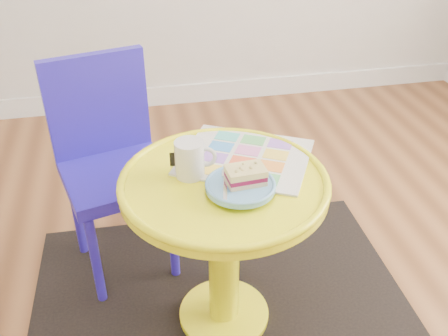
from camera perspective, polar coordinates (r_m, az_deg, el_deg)
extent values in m
cube|color=white|center=(3.14, -7.71, 8.14)|extent=(4.00, 0.02, 0.12)
cube|color=black|center=(1.78, 0.00, -16.48)|extent=(1.33, 1.14, 0.01)
cylinder|color=yellow|center=(1.77, 0.00, -16.29)|extent=(0.30, 0.30, 0.03)
cylinder|color=yellow|center=(1.58, 0.00, -9.93)|extent=(0.10, 0.10, 0.51)
cylinder|color=yellow|center=(1.41, 0.00, -1.88)|extent=(0.59, 0.59, 0.03)
cylinder|color=#281BB2|center=(1.76, -14.42, -10.32)|extent=(0.03, 0.03, 0.36)
cylinder|color=#281BB2|center=(1.80, -5.80, -7.89)|extent=(0.03, 0.03, 0.36)
cylinder|color=#281BB2|center=(1.97, -16.40, -5.23)|extent=(0.03, 0.03, 0.36)
cylinder|color=#281BB2|center=(2.01, -8.72, -3.21)|extent=(0.03, 0.03, 0.36)
cube|color=#281BB2|center=(1.75, -12.12, -0.89)|extent=(0.42, 0.42, 0.05)
cube|color=#281BB2|center=(1.79, -14.24, 6.99)|extent=(0.35, 0.12, 0.37)
cube|color=silver|center=(1.50, 2.44, 1.26)|extent=(0.48, 0.45, 0.01)
cylinder|color=silver|center=(1.40, -3.96, 1.03)|extent=(0.08, 0.08, 0.11)
torus|color=silver|center=(1.40, -2.10, 1.28)|extent=(0.06, 0.02, 0.06)
cylinder|color=#D1B78C|center=(1.37, -4.04, 2.75)|extent=(0.08, 0.08, 0.01)
cylinder|color=#619DCF|center=(1.35, 1.88, -2.45)|extent=(0.07, 0.07, 0.01)
cylinder|color=#619DCF|center=(1.34, 1.89, -2.08)|extent=(0.19, 0.19, 0.01)
cube|color=#D3BC8C|center=(1.34, 2.47, -1.39)|extent=(0.11, 0.08, 0.01)
cube|color=maroon|center=(1.34, 2.49, -0.90)|extent=(0.11, 0.08, 0.01)
cube|color=#EADB8C|center=(1.33, 2.50, -0.33)|extent=(0.11, 0.08, 0.02)
cube|color=silver|center=(1.32, 0.14, -2.34)|extent=(0.03, 0.11, 0.00)
cube|color=silver|center=(1.38, 0.16, -0.69)|extent=(0.03, 0.04, 0.00)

